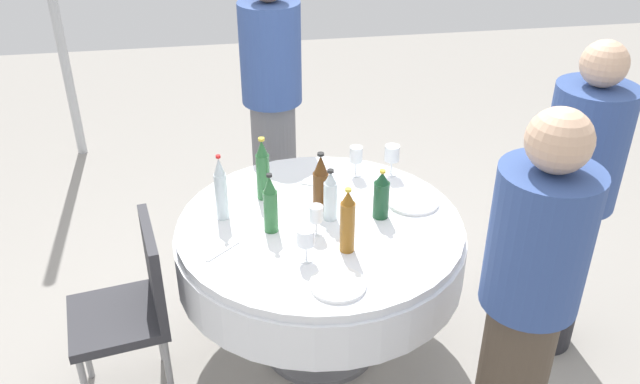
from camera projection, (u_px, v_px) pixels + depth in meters
name	position (u px, v px, depth m)	size (l,w,h in m)	color
ground_plane	(320.00, 346.00, 3.33)	(10.00, 10.00, 0.00)	gray
dining_table	(320.00, 249.00, 3.03)	(1.31, 1.31, 0.74)	white
bottle_dark_green_south	(382.00, 196.00, 2.94)	(0.07, 0.07, 0.24)	#194728
bottle_amber_front	(348.00, 222.00, 2.70)	(0.06, 0.06, 0.30)	#8C5619
bottle_green_left	(270.00, 205.00, 2.83)	(0.06, 0.06, 0.28)	#2D6B38
bottle_clear_inner	(221.00, 189.00, 2.92)	(0.06, 0.06, 0.31)	silver
bottle_brown_far	(321.00, 183.00, 3.00)	(0.07, 0.07, 0.28)	#593314
bottle_clear_right	(330.00, 196.00, 2.92)	(0.06, 0.06, 0.25)	silver
bottle_green_north	(263.00, 170.00, 3.07)	(0.06, 0.06, 0.31)	#2D6B38
wine_glass_inner	(356.00, 155.00, 3.28)	(0.06, 0.06, 0.16)	white
wine_glass_far	(306.00, 239.00, 2.66)	(0.07, 0.07, 0.15)	white
wine_glass_right	(316.00, 215.00, 2.83)	(0.06, 0.06, 0.14)	white
wine_glass_north	(392.00, 154.00, 3.28)	(0.07, 0.07, 0.16)	white
plate_outer	(413.00, 201.00, 3.10)	(0.25, 0.25, 0.02)	white
plate_rear	(338.00, 285.00, 2.56)	(0.22, 0.22, 0.02)	white
fork_front	(223.00, 251.00, 2.76)	(0.18, 0.02, 0.01)	silver
spoon_left	(318.00, 186.00, 3.23)	(0.18, 0.02, 0.01)	silver
person_south	(526.00, 305.00, 2.34)	(0.34, 0.34, 1.57)	#4C3F33
person_front	(573.00, 202.00, 2.97)	(0.34, 0.34, 1.55)	#26262B
person_left	(272.00, 105.00, 3.79)	(0.34, 0.34, 1.65)	slate
chair_right	(134.00, 301.00, 2.82)	(0.46, 0.46, 0.87)	#2D2D33
tent_pole_main	(53.00, 2.00, 4.60)	(0.07, 0.07, 2.34)	#B2B5B7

